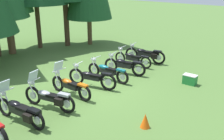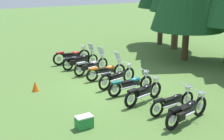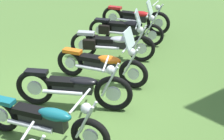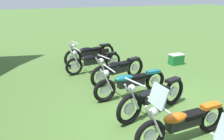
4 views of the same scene
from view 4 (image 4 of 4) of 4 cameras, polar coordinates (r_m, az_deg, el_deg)
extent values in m
plane|color=#4C7033|center=(5.92, 10.90, -10.79)|extent=(80.00, 80.00, 0.00)
torus|color=black|center=(4.50, 9.68, -16.17)|extent=(0.14, 0.68, 0.68)
cylinder|color=silver|center=(4.50, 9.68, -16.17)|extent=(0.06, 0.26, 0.26)
torus|color=black|center=(5.43, 24.00, -11.09)|extent=(0.14, 0.68, 0.68)
cylinder|color=silver|center=(5.43, 24.00, -11.09)|extent=(0.06, 0.26, 0.26)
cube|color=black|center=(4.87, 17.71, -12.45)|extent=(0.23, 0.79, 0.24)
ellipsoid|color=#D16014|center=(4.67, 15.84, -11.65)|extent=(0.27, 0.56, 0.18)
cube|color=black|center=(4.95, 19.77, -10.64)|extent=(0.25, 0.53, 0.10)
cube|color=#D16014|center=(5.23, 23.86, -8.34)|extent=(0.20, 0.45, 0.08)
cylinder|color=silver|center=(4.32, 11.14, -13.23)|extent=(0.06, 0.34, 0.65)
cylinder|color=silver|center=(4.42, 10.02, -12.31)|extent=(0.06, 0.34, 0.65)
cylinder|color=silver|center=(4.24, 11.76, -8.62)|extent=(0.71, 0.06, 0.04)
sphere|color=silver|center=(4.25, 10.64, -10.31)|extent=(0.18, 0.18, 0.17)
cylinder|color=silver|center=(5.09, 18.19, -12.12)|extent=(0.11, 0.78, 0.08)
cube|color=silver|center=(4.15, 11.70, -6.48)|extent=(0.45, 0.17, 0.39)
torus|color=black|center=(5.24, 4.47, -9.91)|extent=(0.31, 0.76, 0.76)
cylinder|color=silver|center=(5.24, 4.47, -9.91)|extent=(0.13, 0.30, 0.29)
torus|color=black|center=(6.31, 15.40, -5.32)|extent=(0.31, 0.76, 0.76)
cylinder|color=silver|center=(6.31, 15.40, -5.32)|extent=(0.13, 0.30, 0.29)
cube|color=black|center=(5.70, 10.53, -6.59)|extent=(0.41, 0.81, 0.21)
ellipsoid|color=black|center=(5.50, 9.06, -6.01)|extent=(0.40, 0.61, 0.16)
cube|color=black|center=(5.81, 12.06, -5.10)|extent=(0.37, 0.57, 0.10)
cube|color=black|center=(6.11, 15.23, -2.48)|extent=(0.30, 0.47, 0.08)
cylinder|color=silver|center=(5.09, 5.65, -7.11)|extent=(0.13, 0.34, 0.65)
cylinder|color=silver|center=(5.19, 4.49, -6.52)|extent=(0.13, 0.34, 0.65)
cylinder|color=silver|center=(5.05, 5.85, -3.12)|extent=(0.65, 0.21, 0.04)
sphere|color=silver|center=(5.04, 5.05, -4.62)|extent=(0.21, 0.21, 0.17)
cylinder|color=silver|center=(5.93, 10.73, -6.35)|extent=(0.29, 0.78, 0.08)
torus|color=black|center=(6.24, -1.87, -5.27)|extent=(0.16, 0.68, 0.68)
cylinder|color=silver|center=(6.24, -1.87, -5.27)|extent=(0.07, 0.26, 0.25)
torus|color=black|center=(7.03, 10.86, -2.71)|extent=(0.16, 0.68, 0.68)
cylinder|color=silver|center=(7.03, 10.86, -2.71)|extent=(0.07, 0.26, 0.25)
cube|color=black|center=(6.55, 4.91, -3.04)|extent=(0.25, 0.85, 0.25)
ellipsoid|color=#14606B|center=(6.39, 3.15, -2.12)|extent=(0.28, 0.61, 0.19)
cube|color=black|center=(6.62, 6.68, -1.72)|extent=(0.26, 0.57, 0.10)
cube|color=#14606B|center=(6.88, 10.48, -0.42)|extent=(0.20, 0.45, 0.08)
cylinder|color=silver|center=(6.09, -1.11, -2.87)|extent=(0.07, 0.34, 0.65)
cylinder|color=silver|center=(6.21, -1.65, -2.42)|extent=(0.07, 0.34, 0.65)
cylinder|color=silver|center=(6.06, -0.72, 0.44)|extent=(0.71, 0.09, 0.04)
sphere|color=silver|center=(6.06, -1.49, -0.76)|extent=(0.18, 0.18, 0.17)
cylinder|color=silver|center=(6.77, 5.75, -3.15)|extent=(0.14, 0.84, 0.08)
torus|color=black|center=(7.19, -3.01, -1.67)|extent=(0.30, 0.73, 0.73)
cylinder|color=silver|center=(7.19, -3.01, -1.67)|extent=(0.12, 0.28, 0.27)
torus|color=black|center=(8.05, 5.89, 0.61)|extent=(0.30, 0.73, 0.73)
cylinder|color=silver|center=(8.05, 5.89, 0.61)|extent=(0.12, 0.28, 0.27)
cube|color=black|center=(7.56, 1.70, 0.37)|extent=(0.41, 0.77, 0.27)
ellipsoid|color=black|center=(7.39, 0.45, 1.26)|extent=(0.41, 0.58, 0.21)
cube|color=black|center=(7.64, 2.93, 1.61)|extent=(0.39, 0.55, 0.10)
cube|color=black|center=(7.90, 5.54, 2.80)|extent=(0.32, 0.48, 0.08)
cylinder|color=silver|center=(7.05, -2.26, 0.49)|extent=(0.13, 0.34, 0.65)
cylinder|color=silver|center=(7.18, -3.04, 0.85)|extent=(0.13, 0.34, 0.65)
cylinder|color=silver|center=(7.06, -2.16, 3.39)|extent=(0.62, 0.20, 0.04)
sphere|color=silver|center=(7.04, -2.75, 2.33)|extent=(0.21, 0.21, 0.17)
cylinder|color=silver|center=(7.79, 1.99, 0.20)|extent=(0.27, 0.74, 0.08)
torus|color=black|center=(8.34, -9.62, 0.85)|extent=(0.17, 0.67, 0.66)
cylinder|color=silver|center=(8.34, -9.62, 0.85)|extent=(0.08, 0.26, 0.25)
torus|color=black|center=(8.94, 0.21, 2.38)|extent=(0.17, 0.67, 0.66)
cylinder|color=silver|center=(8.94, 0.21, 2.38)|extent=(0.08, 0.26, 0.25)
cube|color=black|center=(8.57, -4.56, 2.32)|extent=(0.26, 0.81, 0.24)
ellipsoid|color=black|center=(8.45, -5.96, 3.04)|extent=(0.27, 0.59, 0.18)
cube|color=black|center=(8.63, -3.22, 3.25)|extent=(0.25, 0.55, 0.10)
cube|color=black|center=(8.81, -0.25, 4.25)|extent=(0.20, 0.45, 0.08)
cylinder|color=silver|center=(8.21, -9.20, 2.75)|extent=(0.08, 0.34, 0.65)
cylinder|color=silver|center=(8.33, -9.48, 2.97)|extent=(0.08, 0.34, 0.65)
cylinder|color=silver|center=(8.20, -8.94, 5.20)|extent=(0.71, 0.11, 0.04)
sphere|color=silver|center=(8.21, -9.49, 4.31)|extent=(0.19, 0.19, 0.17)
cylinder|color=silver|center=(8.76, -3.75, 2.12)|extent=(0.17, 0.80, 0.08)
torus|color=black|center=(9.15, -9.90, 2.87)|extent=(0.29, 0.78, 0.77)
cylinder|color=silver|center=(9.15, -9.90, 2.87)|extent=(0.12, 0.30, 0.30)
torus|color=black|center=(9.92, -1.42, 4.43)|extent=(0.29, 0.78, 0.77)
cylinder|color=silver|center=(9.92, -1.42, 4.43)|extent=(0.12, 0.30, 0.30)
cube|color=black|center=(9.48, -5.52, 4.37)|extent=(0.42, 0.84, 0.26)
ellipsoid|color=black|center=(9.33, -6.74, 5.11)|extent=(0.42, 0.62, 0.20)
cube|color=black|center=(9.55, -4.38, 5.33)|extent=(0.39, 0.58, 0.10)
cube|color=black|center=(9.79, -1.83, 6.40)|extent=(0.31, 0.48, 0.08)
cylinder|color=silver|center=(9.02, -9.42, 4.62)|extent=(0.12, 0.34, 0.65)
cylinder|color=silver|center=(9.18, -9.91, 4.84)|extent=(0.12, 0.34, 0.65)
cylinder|color=silver|center=(9.05, -9.33, 6.87)|extent=(0.65, 0.19, 0.04)
sphere|color=silver|center=(9.04, -9.80, 6.05)|extent=(0.21, 0.21, 0.17)
cylinder|color=silver|center=(9.71, -5.02, 4.16)|extent=(0.27, 0.80, 0.08)
cube|color=black|center=(9.64, -1.80, 4.60)|extent=(0.21, 0.34, 0.26)
cube|color=black|center=(9.94, -2.99, 5.04)|extent=(0.21, 0.34, 0.26)
cube|color=#1E7233|center=(9.89, 16.03, 2.54)|extent=(0.38, 0.59, 0.41)
cube|color=silver|center=(9.83, 16.15, 3.79)|extent=(0.39, 0.61, 0.04)
camera|label=1|loc=(10.95, 87.91, 9.61)|focal=41.72mm
camera|label=2|loc=(19.14, 9.72, 25.34)|focal=49.81mm
camera|label=3|loc=(8.63, -22.54, 21.02)|focal=47.93mm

